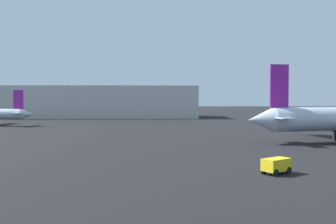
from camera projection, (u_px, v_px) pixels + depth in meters
baggage_cart at (276, 165)px, 30.50m from camera, size 2.72×2.41×1.30m
terminal_building at (98, 102)px, 124.28m from camera, size 65.49×22.86×10.34m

